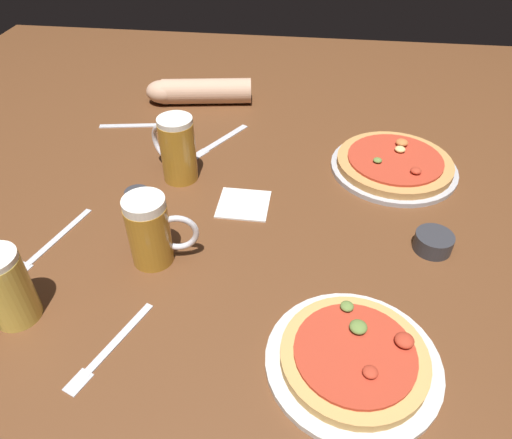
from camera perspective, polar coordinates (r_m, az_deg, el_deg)
name	(u,v)px	position (r m, az deg, el deg)	size (l,w,h in m)	color
ground_plane	(256,232)	(1.03, 0.00, -1.49)	(2.40, 2.40, 0.03)	brown
pizza_plate_near	(354,359)	(0.80, 11.69, -16.05)	(0.28, 0.28, 0.05)	silver
pizza_plate_far	(394,164)	(1.24, 16.27, 6.39)	(0.31, 0.31, 0.05)	#B2B2B7
beer_mug_dark	(151,231)	(0.92, -12.50, -1.35)	(0.14, 0.08, 0.15)	#B27A23
beer_mug_amber	(4,290)	(0.90, -28.05, -7.44)	(0.09, 0.13, 0.14)	gold
beer_mug_pale	(177,149)	(1.14, -9.50, 8.37)	(0.13, 0.11, 0.16)	#B27A23
ramekin_sauce	(433,242)	(1.02, 20.54, -2.55)	(0.08, 0.08, 0.04)	#333338
ramekin_butter	(138,197)	(1.11, -14.05, 2.66)	(0.06, 0.06, 0.03)	#333338
napkin_folded	(244,204)	(1.08, -1.50, 1.93)	(0.11, 0.11, 0.01)	white
fork_left	(110,348)	(0.85, -17.17, -14.50)	(0.09, 0.19, 0.01)	silver
knife_right	(219,142)	(1.31, -4.48, 9.32)	(0.13, 0.20, 0.01)	silver
fork_spare	(51,243)	(1.07, -23.38, -2.59)	(0.08, 0.22, 0.01)	silver
knife_spare	(142,125)	(1.43, -13.54, 10.98)	(0.24, 0.06, 0.01)	silver
diner_arm	(195,91)	(1.52, -7.31, 15.03)	(0.32, 0.12, 0.08)	tan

